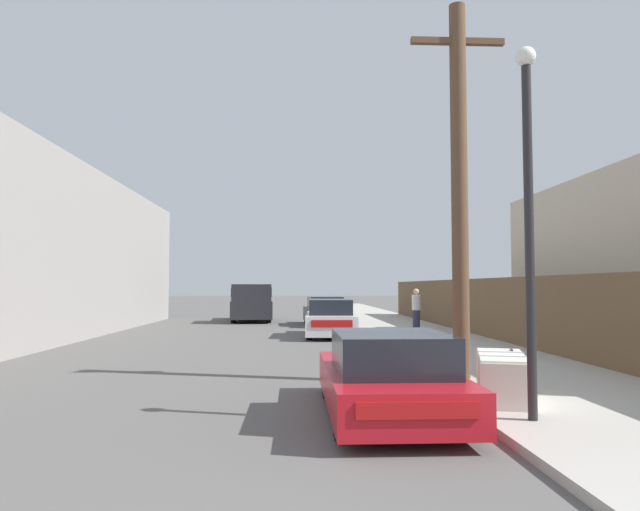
% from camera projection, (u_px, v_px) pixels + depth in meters
% --- Properties ---
extents(sidewalk_curb, '(4.20, 63.00, 0.12)m').
position_uv_depth(sidewalk_curb, '(395.00, 326.00, 25.36)').
color(sidewalk_curb, '#ADA89E').
rests_on(sidewalk_curb, ground).
extents(discarded_fridge, '(1.18, 1.94, 0.69)m').
position_uv_depth(discarded_fridge, '(502.00, 376.00, 8.63)').
color(discarded_fridge, silver).
rests_on(discarded_fridge, sidewalk_curb).
extents(parked_sports_car_red, '(1.72, 4.07, 1.19)m').
position_uv_depth(parked_sports_car_red, '(388.00, 377.00, 7.96)').
color(parked_sports_car_red, red).
rests_on(parked_sports_car_red, ground).
extents(car_parked_mid, '(1.93, 4.56, 1.35)m').
position_uv_depth(car_parked_mid, '(330.00, 319.00, 20.78)').
color(car_parked_mid, silver).
rests_on(car_parked_mid, ground).
extents(car_parked_far, '(1.94, 4.50, 1.34)m').
position_uv_depth(car_parked_far, '(324.00, 312.00, 26.89)').
color(car_parked_far, black).
rests_on(car_parked_far, ground).
extents(pickup_truck, '(2.46, 5.55, 1.93)m').
position_uv_depth(pickup_truck, '(251.00, 303.00, 29.54)').
color(pickup_truck, '#232328').
rests_on(pickup_truck, ground).
extents(utility_pole, '(1.80, 0.31, 7.10)m').
position_uv_depth(utility_pole, '(459.00, 183.00, 10.76)').
color(utility_pole, brown).
rests_on(utility_pole, sidewalk_curb).
extents(street_lamp, '(0.26, 0.26, 4.84)m').
position_uv_depth(street_lamp, '(529.00, 201.00, 7.37)').
color(street_lamp, '#232326').
rests_on(street_lamp, sidewalk_curb).
extents(wooden_fence, '(0.08, 31.32, 1.98)m').
position_uv_depth(wooden_fence, '(483.00, 307.00, 19.49)').
color(wooden_fence, brown).
rests_on(wooden_fence, sidewalk_curb).
extents(pedestrian, '(0.34, 0.34, 1.61)m').
position_uv_depth(pedestrian, '(416.00, 309.00, 22.33)').
color(pedestrian, '#282D42').
rests_on(pedestrian, sidewalk_curb).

